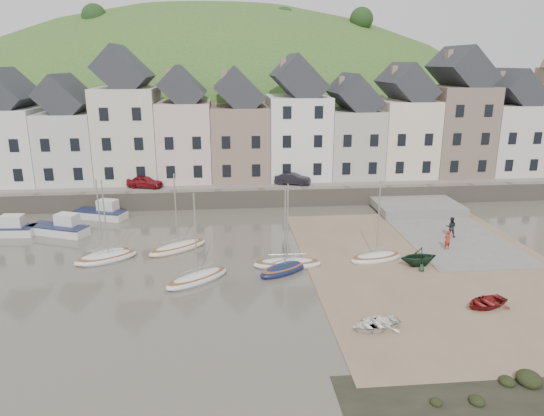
{
  "coord_description": "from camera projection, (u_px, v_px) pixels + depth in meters",
  "views": [
    {
      "loc": [
        -3.6,
        -31.76,
        14.04
      ],
      "look_at": [
        0.0,
        6.0,
        3.0
      ],
      "focal_mm": 33.07,
      "sensor_mm": 36.0,
      "label": 1
    }
  ],
  "objects": [
    {
      "name": "sailboat_5",
      "position": [
        285.0,
        268.0,
        34.84
      ],
      "size": [
        4.36,
        3.63,
        6.32
      ],
      "color": "#131A3B",
      "rests_on": "ground"
    },
    {
      "name": "shore_rocks",
      "position": [
        510.0,
        406.0,
        21.13
      ],
      "size": [
        14.0,
        6.0,
        0.77
      ],
      "color": "black",
      "rests_on": "ground"
    },
    {
      "name": "seawall",
      "position": [
        262.0,
        198.0,
        50.61
      ],
      "size": [
        70.0,
        1.2,
        1.8
      ],
      "primitive_type": "cube",
      "color": "slate",
      "rests_on": "ground"
    },
    {
      "name": "ground",
      "position": [
        280.0,
        274.0,
        34.61
      ],
      "size": [
        160.0,
        160.0,
        0.0
      ],
      "primitive_type": "plane",
      "color": "#4B453B",
      "rests_on": "ground"
    },
    {
      "name": "motorboat_1",
      "position": [
        6.0,
        228.0,
        42.24
      ],
      "size": [
        5.24,
        2.07,
        1.7
      ],
      "color": "silver",
      "rests_on": "ground"
    },
    {
      "name": "person_red",
      "position": [
        447.0,
        240.0,
        38.62
      ],
      "size": [
        0.63,
        0.49,
        1.53
      ],
      "primitive_type": "imported",
      "rotation": [
        0.0,
        0.0,
        3.39
      ],
      "color": "#9E2B1C",
      "rests_on": "slipway"
    },
    {
      "name": "slipway",
      "position": [
        441.0,
        229.0,
        43.6
      ],
      "size": [
        8.0,
        18.0,
        0.12
      ],
      "primitive_type": "cube",
      "color": "slate",
      "rests_on": "ground"
    },
    {
      "name": "sailboat_1",
      "position": [
        109.0,
        257.0,
        36.8
      ],
      "size": [
        4.46,
        3.48,
        6.32
      ],
      "color": "silver",
      "rests_on": "ground"
    },
    {
      "name": "sailboat_4",
      "position": [
        287.0,
        263.0,
        35.72
      ],
      "size": [
        4.92,
        1.61,
        6.32
      ],
      "color": "silver",
      "rests_on": "ground"
    },
    {
      "name": "hillside",
      "position": [
        220.0,
        235.0,
        96.53
      ],
      "size": [
        134.4,
        84.0,
        84.0
      ],
      "color": "#345522",
      "rests_on": "ground"
    },
    {
      "name": "person_dark",
      "position": [
        451.0,
        227.0,
        41.37
      ],
      "size": [
        1.01,
        0.91,
        1.71
      ],
      "primitive_type": "imported",
      "rotation": [
        0.0,
        0.0,
        2.75
      ],
      "color": "black",
      "rests_on": "slipway"
    },
    {
      "name": "quay_street",
      "position": [
        259.0,
        183.0,
        53.77
      ],
      "size": [
        70.0,
        7.0,
        0.1
      ],
      "primitive_type": "cube",
      "color": "slate",
      "rests_on": "quay_land"
    },
    {
      "name": "rowboat_green",
      "position": [
        419.0,
        256.0,
        35.63
      ],
      "size": [
        2.93,
        2.6,
        1.42
      ],
      "primitive_type": "imported",
      "rotation": [
        0.0,
        0.0,
        -1.47
      ],
      "color": "#16311F",
      "rests_on": "beach"
    },
    {
      "name": "quay_land",
      "position": [
        253.0,
        169.0,
        64.99
      ],
      "size": [
        90.0,
        30.0,
        1.5
      ],
      "primitive_type": "cube",
      "color": "#345522",
      "rests_on": "ground"
    },
    {
      "name": "sailboat_6",
      "position": [
        376.0,
        257.0,
        36.8
      ],
      "size": [
        4.33,
        2.43,
        6.32
      ],
      "color": "silver",
      "rests_on": "ground"
    },
    {
      "name": "motorboat_2",
      "position": [
        102.0,
        212.0,
        46.84
      ],
      "size": [
        5.23,
        3.33,
        1.7
      ],
      "color": "silver",
      "rests_on": "ground"
    },
    {
      "name": "sailboat_2",
      "position": [
        178.0,
        247.0,
        38.84
      ],
      "size": [
        4.91,
        4.13,
        6.32
      ],
      "color": "beige",
      "rests_on": "ground"
    },
    {
      "name": "car_right",
      "position": [
        293.0,
        179.0,
        52.94
      ],
      "size": [
        3.99,
        2.46,
        1.24
      ],
      "primitive_type": "imported",
      "rotation": [
        0.0,
        0.0,
        1.24
      ],
      "color": "black",
      "rests_on": "quay_street"
    },
    {
      "name": "rowboat_white",
      "position": [
        375.0,
        324.0,
        27.28
      ],
      "size": [
        3.21,
        2.64,
        0.58
      ],
      "primitive_type": "imported",
      "rotation": [
        0.0,
        0.0,
        -1.32
      ],
      "color": "white",
      "rests_on": "beach"
    },
    {
      "name": "sailboat_0",
      "position": [
        103.0,
        256.0,
        37.07
      ],
      "size": [
        4.44,
        3.9,
        6.32
      ],
      "color": "silver",
      "rests_on": "ground"
    },
    {
      "name": "townhouse_terrace",
      "position": [
        272.0,
        125.0,
        55.66
      ],
      "size": [
        61.05,
        8.0,
        13.93
      ],
      "color": "silver",
      "rests_on": "quay_land"
    },
    {
      "name": "beach",
      "position": [
        434.0,
        267.0,
        35.6
      ],
      "size": [
        18.0,
        26.0,
        0.06
      ],
      "primitive_type": "cube",
      "color": "#79604A",
      "rests_on": "ground"
    },
    {
      "name": "sailboat_3",
      "position": [
        197.0,
        278.0,
        33.29
      ],
      "size": [
        4.75,
        4.12,
        6.32
      ],
      "color": "silver",
      "rests_on": "ground"
    },
    {
      "name": "motorboat_0",
      "position": [
        60.0,
        227.0,
        42.48
      ],
      "size": [
        5.47,
        3.58,
        1.7
      ],
      "color": "silver",
      "rests_on": "ground"
    },
    {
      "name": "rowboat_red",
      "position": [
        486.0,
        302.0,
        29.75
      ],
      "size": [
        3.28,
        2.79,
        0.58
      ],
      "primitive_type": "imported",
      "rotation": [
        0.0,
        0.0,
        -1.23
      ],
      "color": "maroon",
      "rests_on": "beach"
    },
    {
      "name": "car_left",
      "position": [
        145.0,
        182.0,
        51.54
      ],
      "size": [
        3.97,
        2.48,
        1.26
      ],
      "primitive_type": "imported",
      "rotation": [
        0.0,
        0.0,
        1.28
      ],
      "color": "maroon",
      "rests_on": "quay_street"
    }
  ]
}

